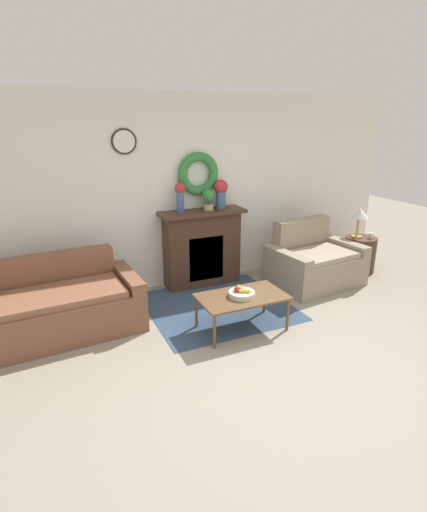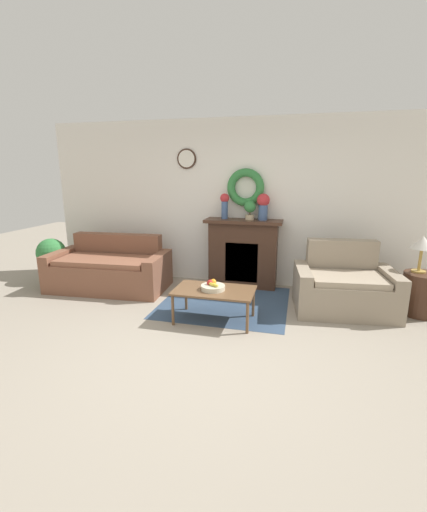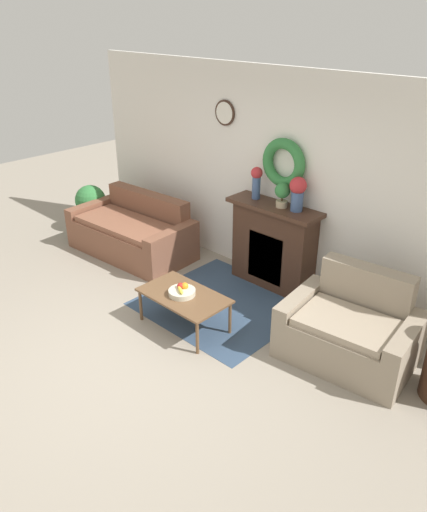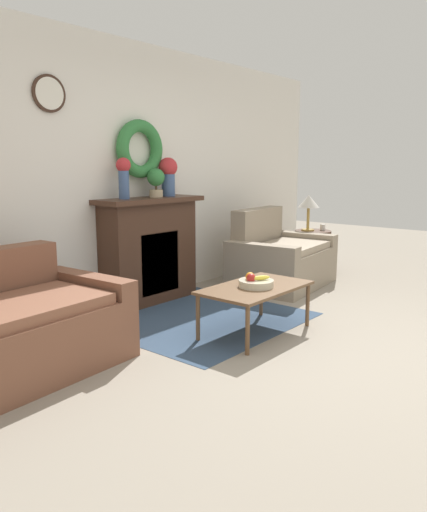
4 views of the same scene
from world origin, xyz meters
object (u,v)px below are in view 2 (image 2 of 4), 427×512
Objects in this scene: fruit_bowl at (213,287)px; table_lamp at (422,244)px; fireplace at (243,253)px; loveseat_right at (344,288)px; vase_on_mantel_left at (225,204)px; vase_on_mantel_right at (263,205)px; couch_left at (110,270)px; potted_plant_on_mantel at (250,209)px; coffee_table at (214,292)px; potted_plant_floor_by_couch at (52,256)px; side_table_by_loveseat at (422,294)px.

table_lamp reaches higher than fruit_bowl.
fireplace is 0.89× the size of loveseat_right.
loveseat_right is 1.13m from table_lamp.
fireplace is 0.85m from vase_on_mantel_left.
vase_on_mantel_right is (-1.21, 0.68, 1.04)m from loveseat_right.
potted_plant_on_mantel reaches higher than couch_left.
coffee_table is (-0.12, -1.46, -0.18)m from fireplace.
coffee_table is 2.79m from table_lamp.
couch_left is at bearing -178.57° from table_lamp.
fireplace is 3.28m from potted_plant_floor_by_couch.
table_lamp is 1.17× the size of vase_on_mantel_right.
vase_on_mantel_left reaches higher than loveseat_right.
vase_on_mantel_left is at bearing 11.36° from potted_plant_floor_by_couch.
loveseat_right is 3.41× the size of vase_on_mantel_left.
fireplace is 0.65× the size of couch_left.
side_table_by_loveseat is at bearing -14.76° from vase_on_mantel_right.
vase_on_mantel_left is (1.77, 0.64, 1.05)m from couch_left.
vase_on_mantel_left is at bearing 180.00° from vase_on_mantel_right.
loveseat_right is 1.83× the size of potted_plant_floor_by_couch.
vase_on_mantel_left reaches higher than couch_left.
coffee_table is 2.44× the size of vase_on_mantel_right.
couch_left is at bearing 173.23° from loveseat_right.
vase_on_mantel_right reaches higher than couch_left.
potted_plant_on_mantel is (-1.42, 0.66, 0.97)m from loveseat_right.
coffee_table is 1.81m from vase_on_mantel_right.
fireplace is 4.11× the size of potted_plant_on_mantel.
couch_left reaches higher than coffee_table.
side_table_by_loveseat reaches higher than fruit_bowl.
potted_plant_on_mantel is at bearing -2.75° from vase_on_mantel_left.
fireplace is 2.54× the size of table_lamp.
coffee_table is at bearing -106.05° from vase_on_mantel_right.
couch_left is at bearing -179.20° from side_table_by_loveseat.
side_table_by_loveseat is at bearing -11.62° from vase_on_mantel_left.
loveseat_right is at bearing -170.94° from table_lamp.
potted_plant_floor_by_couch is at bearing -170.37° from potted_plant_on_mantel.
potted_plant_floor_by_couch is (-5.73, -0.00, 0.17)m from side_table_by_loveseat.
table_lamp is at bearing 0.54° from potted_plant_floor_by_couch.
fruit_bowl is 2.79m from side_table_by_loveseat.
vase_on_mantel_right reaches higher than loveseat_right.
fruit_bowl is at bearing -161.22° from side_table_by_loveseat.
table_lamp is at bearing -12.30° from potted_plant_on_mantel.
loveseat_right is at bearing -20.32° from vase_on_mantel_left.
table_lamp is 5.69m from potted_plant_floor_by_couch.
potted_plant_floor_by_couch reaches higher than fruit_bowl.
loveseat_right is at bearing -23.96° from fireplace.
vase_on_mantel_right is 0.55× the size of potted_plant_floor_by_couch.
loveseat_right is (3.60, -0.03, 0.01)m from couch_left.
vase_on_mantel_left is at bearing 97.66° from coffee_table.
potted_plant_floor_by_couch is at bearing -168.64° from vase_on_mantel_left.
fireplace reaches higher than fruit_bowl.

